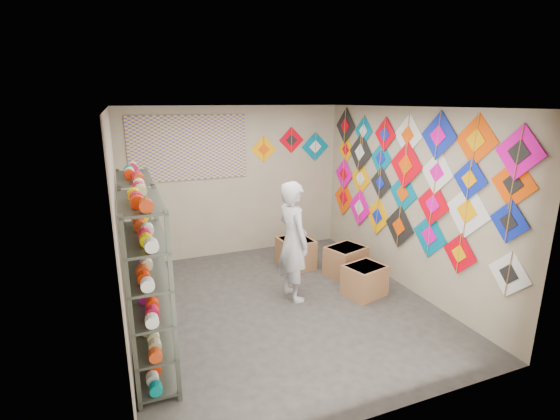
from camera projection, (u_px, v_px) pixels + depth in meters
name	position (u px, v px, depth m)	size (l,w,h in m)	color
ground	(281.00, 305.00, 5.70)	(4.50, 4.50, 0.00)	#322F2C
room_walls	(281.00, 191.00, 5.27)	(4.50, 4.50, 4.50)	tan
shelf_rack_front	(148.00, 290.00, 4.05)	(0.40, 1.10, 1.90)	#4C5147
shelf_rack_back	(140.00, 247.00, 5.22)	(0.40, 1.10, 1.90)	#4C5147
string_spools	(143.00, 258.00, 4.61)	(0.12, 2.36, 0.12)	#E81440
kite_wall_display	(403.00, 181.00, 6.03)	(0.06, 4.23, 2.08)	silver
back_wall_kites	(293.00, 146.00, 7.60)	(1.58, 0.02, 0.68)	#FFA200
poster	(189.00, 148.00, 6.89)	(2.00, 0.01, 1.10)	#4F4494
shopkeeper	(293.00, 241.00, 5.71)	(0.48, 0.67, 1.73)	silver
carton_a	(365.00, 280.00, 5.94)	(0.55, 0.46, 0.46)	#90623F
carton_b	(346.00, 261.00, 6.62)	(0.59, 0.48, 0.48)	#90623F
carton_c	(296.00, 253.00, 6.95)	(0.52, 0.57, 0.50)	#90623F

